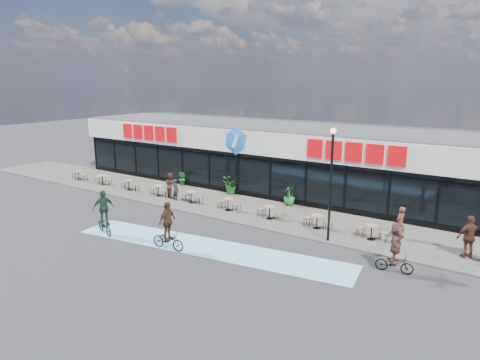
% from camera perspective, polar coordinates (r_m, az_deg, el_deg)
% --- Properties ---
extents(ground, '(120.00, 120.00, 0.00)m').
position_cam_1_polar(ground, '(24.04, -9.67, -5.72)').
color(ground, '#28282B').
rests_on(ground, ground).
extents(sidewalk, '(44.00, 5.00, 0.10)m').
position_cam_1_polar(sidewalk, '(27.28, -3.16, -3.14)').
color(sidewalk, '#5D5953').
rests_on(sidewalk, ground).
extents(bike_lane, '(14.17, 4.13, 0.01)m').
position_cam_1_polar(bike_lane, '(20.50, -4.36, -8.94)').
color(bike_lane, '#7DC3ED').
rests_on(bike_lane, ground).
extents(building, '(30.60, 6.57, 4.75)m').
position_cam_1_polar(building, '(31.15, 2.83, 3.25)').
color(building, black).
rests_on(building, ground).
extents(lamp_post, '(0.28, 0.28, 5.47)m').
position_cam_1_polar(lamp_post, '(20.52, 12.05, 0.56)').
color(lamp_post, black).
rests_on(lamp_post, sidewalk).
extents(bistro_set_0, '(1.54, 0.62, 0.90)m').
position_cam_1_polar(bistro_set_0, '(35.66, -20.63, 0.77)').
color(bistro_set_0, tan).
rests_on(bistro_set_0, sidewalk).
extents(bistro_set_1, '(1.54, 0.62, 0.90)m').
position_cam_1_polar(bistro_set_1, '(33.41, -17.75, 0.19)').
color(bistro_set_1, tan).
rests_on(bistro_set_1, sidewalk).
extents(bistro_set_2, '(1.54, 0.62, 0.90)m').
position_cam_1_polar(bistro_set_2, '(31.25, -14.47, -0.47)').
color(bistro_set_2, tan).
rests_on(bistro_set_2, sidewalk).
extents(bistro_set_3, '(1.54, 0.62, 0.90)m').
position_cam_1_polar(bistro_set_3, '(29.21, -10.71, -1.22)').
color(bistro_set_3, tan).
rests_on(bistro_set_3, sidewalk).
extents(bistro_set_4, '(1.54, 0.62, 0.90)m').
position_cam_1_polar(bistro_set_4, '(27.32, -6.41, -2.07)').
color(bistro_set_4, tan).
rests_on(bistro_set_4, sidewalk).
extents(bistro_set_5, '(1.54, 0.62, 0.90)m').
position_cam_1_polar(bistro_set_5, '(25.62, -1.50, -3.03)').
color(bistro_set_5, tan).
rests_on(bistro_set_5, sidewalk).
extents(bistro_set_6, '(1.54, 0.62, 0.90)m').
position_cam_1_polar(bistro_set_6, '(24.13, 4.07, -4.09)').
color(bistro_set_6, tan).
rests_on(bistro_set_6, sidewalk).
extents(bistro_set_7, '(1.54, 0.62, 0.90)m').
position_cam_1_polar(bistro_set_7, '(22.91, 10.32, -5.23)').
color(bistro_set_7, tan).
rests_on(bistro_set_7, sidewalk).
extents(bistro_set_8, '(1.54, 0.62, 0.90)m').
position_cam_1_polar(bistro_set_8, '(22.00, 17.20, -6.40)').
color(bistro_set_8, tan).
rests_on(bistro_set_8, sidewalk).
extents(potted_plant_left, '(0.73, 0.65, 1.09)m').
position_cam_1_polar(potted_plant_left, '(31.73, -7.71, 0.21)').
color(potted_plant_left, '#17521E').
rests_on(potted_plant_left, sidewalk).
extents(potted_plant_mid, '(1.40, 1.39, 1.18)m').
position_cam_1_polar(potted_plant_mid, '(29.10, -1.36, -0.77)').
color(potted_plant_mid, '#174A15').
rests_on(potted_plant_mid, sidewalk).
extents(potted_plant_right, '(0.78, 0.78, 1.22)m').
position_cam_1_polar(potted_plant_right, '(26.69, 6.59, -2.10)').
color(potted_plant_right, '#1B6025').
rests_on(potted_plant_right, sidewalk).
extents(patron_left, '(0.56, 0.41, 1.40)m').
position_cam_1_polar(patron_left, '(27.96, -8.59, -1.27)').
color(patron_left, black).
rests_on(patron_left, sidewalk).
extents(patron_right, '(0.99, 0.89, 1.67)m').
position_cam_1_polar(patron_right, '(28.54, -9.23, -0.72)').
color(patron_right, '#49241A').
rests_on(patron_right, sidewalk).
extents(pedestrian_a, '(0.55, 0.69, 1.64)m').
position_cam_1_polar(pedestrian_a, '(22.37, 20.58, -5.37)').
color(pedestrian_a, '#51261D').
rests_on(pedestrian_a, sidewalk).
extents(pedestrian_c, '(1.18, 1.08, 1.94)m').
position_cam_1_polar(pedestrian_c, '(21.20, 28.27, -6.71)').
color(pedestrian_c, '#49221A').
rests_on(pedestrian_c, sidewalk).
extents(cyclist_a, '(1.78, 1.12, 2.30)m').
position_cam_1_polar(cyclist_a, '(20.19, -9.61, -6.71)').
color(cyclist_a, black).
rests_on(cyclist_a, ground).
extents(cyclist_b, '(1.57, 1.62, 2.14)m').
position_cam_1_polar(cyclist_b, '(18.69, 20.02, -8.70)').
color(cyclist_b, black).
rests_on(cyclist_b, ground).
extents(cyclist_c, '(1.76, 1.18, 2.31)m').
position_cam_1_polar(cyclist_c, '(22.93, -17.67, -4.65)').
color(cyclist_c, black).
rests_on(cyclist_c, ground).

